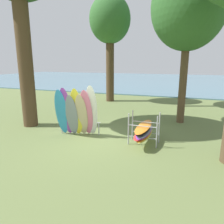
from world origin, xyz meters
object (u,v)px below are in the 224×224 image
at_px(tree_far_left_back, 110,22).
at_px(tree_far_right_back, 188,7).
at_px(leaning_board_pile, 77,113).
at_px(board_storage_rack, 144,130).
at_px(tree_mid_behind, 189,8).

relative_size(tree_far_left_back, tree_far_right_back, 0.87).
relative_size(tree_far_right_back, leaning_board_pile, 4.12).
bearing_deg(board_storage_rack, tree_far_right_back, 83.20).
height_order(tree_far_right_back, board_storage_rack, tree_far_right_back).
distance_m(tree_mid_behind, tree_far_left_back, 7.45).
distance_m(tree_far_left_back, leaning_board_pile, 10.05).
relative_size(tree_far_left_back, board_storage_rack, 3.85).
distance_m(leaning_board_pile, board_storage_rack, 2.97).
bearing_deg(board_storage_rack, tree_mid_behind, 72.21).
bearing_deg(leaning_board_pile, board_storage_rack, 2.92).
xyz_separation_m(tree_far_right_back, board_storage_rack, (-0.98, -8.19, -6.15)).
relative_size(leaning_board_pile, board_storage_rack, 1.07).
xyz_separation_m(tree_far_left_back, board_storage_rack, (4.63, -8.33, -5.59)).
distance_m(tree_far_right_back, board_storage_rack, 10.29).
height_order(tree_far_left_back, tree_far_right_back, tree_far_right_back).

